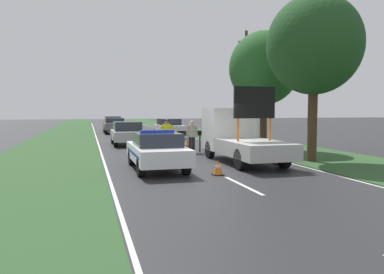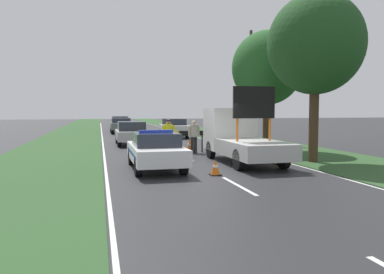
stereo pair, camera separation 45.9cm
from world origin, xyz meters
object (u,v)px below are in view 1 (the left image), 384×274
at_px(pedestrian_civilian, 192,134).
at_px(queued_car_van_white, 169,128).
at_px(work_truck, 238,136).
at_px(traffic_cone_lane_edge, 218,168).
at_px(queued_car_suv_grey, 114,125).
at_px(utility_pole, 246,85).
at_px(road_barrier, 177,135).
at_px(traffic_cone_near_police, 151,151).
at_px(queued_car_wagon_maroon, 113,123).
at_px(roadside_tree_near_left, 264,68).
at_px(queued_car_sedan_silver, 127,133).
at_px(police_officer, 167,134).
at_px(traffic_cone_centre_front, 148,149).
at_px(traffic_cone_near_truck, 187,145).
at_px(traffic_cone_behind_barrier, 280,156).
at_px(roadside_tree_near_right, 314,45).
at_px(police_car, 157,150).

height_order(pedestrian_civilian, queued_car_van_white, pedestrian_civilian).
bearing_deg(work_truck, traffic_cone_lane_edge, 55.86).
bearing_deg(queued_car_van_white, queued_car_suv_grey, -60.12).
distance_m(pedestrian_civilian, utility_pole, 8.43).
relative_size(pedestrian_civilian, traffic_cone_lane_edge, 3.22).
xyz_separation_m(road_barrier, traffic_cone_near_police, (-1.58, -1.38, -0.65)).
distance_m(queued_car_van_white, utility_pole, 7.75).
bearing_deg(queued_car_wagon_maroon, roadside_tree_near_left, 105.91).
distance_m(road_barrier, queued_car_van_white, 11.09).
bearing_deg(queued_car_sedan_silver, utility_pole, -178.38).
bearing_deg(police_officer, traffic_cone_near_police, 24.54).
height_order(traffic_cone_centre_front, queued_car_sedan_silver, queued_car_sedan_silver).
bearing_deg(work_truck, queued_car_wagon_maroon, -83.34).
relative_size(work_truck, queued_car_sedan_silver, 1.43).
height_order(traffic_cone_near_police, traffic_cone_near_truck, traffic_cone_near_truck).
height_order(queued_car_suv_grey, roadside_tree_near_left, roadside_tree_near_left).
bearing_deg(traffic_cone_centre_front, traffic_cone_behind_barrier, -46.95).
bearing_deg(traffic_cone_behind_barrier, work_truck, 134.55).
relative_size(road_barrier, queued_car_van_white, 0.70).
relative_size(traffic_cone_near_truck, traffic_cone_behind_barrier, 0.98).
relative_size(traffic_cone_near_truck, queued_car_van_white, 0.15).
bearing_deg(road_barrier, police_officer, -136.36).
height_order(traffic_cone_lane_edge, roadside_tree_near_right, roadside_tree_near_right).
bearing_deg(traffic_cone_near_police, traffic_cone_centre_front, 87.08).
xyz_separation_m(traffic_cone_behind_barrier, queued_car_suv_grey, (-5.23, 22.80, 0.45)).
bearing_deg(queued_car_wagon_maroon, pedestrian_civilian, 95.97).
bearing_deg(queued_car_suv_grey, queued_car_sedan_silver, 89.90).
bearing_deg(road_barrier, queued_car_sedan_silver, 104.96).
bearing_deg(pedestrian_civilian, queued_car_suv_grey, 90.72).
height_order(work_truck, pedestrian_civilian, work_truck).
bearing_deg(work_truck, queued_car_sedan_silver, -66.99).
bearing_deg(road_barrier, police_car, -118.11).
xyz_separation_m(traffic_cone_centre_front, queued_car_suv_grey, (-0.52, 17.76, 0.56)).
xyz_separation_m(queued_car_van_white, roadside_tree_near_right, (2.96, -15.79, 4.18)).
xyz_separation_m(traffic_cone_near_police, utility_pole, (7.79, 6.73, 3.67)).
height_order(traffic_cone_near_police, traffic_cone_behind_barrier, traffic_cone_behind_barrier).
bearing_deg(queued_car_sedan_silver, roadside_tree_near_right, 124.62).
bearing_deg(queued_car_sedan_silver, traffic_cone_behind_barrier, 117.27).
distance_m(road_barrier, queued_car_wagon_maroon, 23.77).
bearing_deg(utility_pole, queued_car_sedan_silver, -178.38).
height_order(queued_car_wagon_maroon, roadside_tree_near_right, roadside_tree_near_right).
xyz_separation_m(traffic_cone_near_police, roadside_tree_near_left, (6.54, 1.42, 4.23)).
relative_size(traffic_cone_centre_front, traffic_cone_near_truck, 0.71).
bearing_deg(traffic_cone_near_truck, queued_car_suv_grey, 98.81).
bearing_deg(pedestrian_civilian, traffic_cone_near_police, -163.11).
bearing_deg(pedestrian_civilian, police_car, -127.43).
bearing_deg(traffic_cone_near_truck, roadside_tree_near_left, -4.28).
height_order(traffic_cone_centre_front, roadside_tree_near_left, roadside_tree_near_left).
height_order(police_officer, traffic_cone_near_truck, police_officer).
distance_m(queued_car_sedan_silver, queued_car_suv_grey, 12.62).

